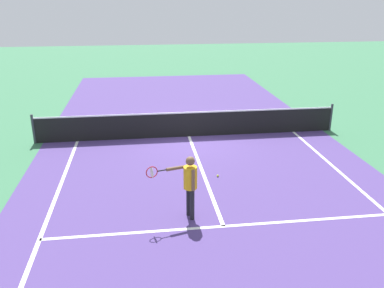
# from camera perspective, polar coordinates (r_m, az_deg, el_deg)

# --- Properties ---
(ground_plane) EXTENTS (60.00, 60.00, 0.00)m
(ground_plane) POSITION_cam_1_polar(r_m,az_deg,el_deg) (15.36, -0.43, 1.07)
(ground_plane) COLOR #38724C
(court_surface_inbounds) EXTENTS (10.62, 24.40, 0.00)m
(court_surface_inbounds) POSITION_cam_1_polar(r_m,az_deg,el_deg) (15.36, -0.43, 1.07)
(court_surface_inbounds) COLOR #4C387A
(court_surface_inbounds) RESTS_ON ground_plane
(line_sideline_left) EXTENTS (0.10, 11.89, 0.01)m
(line_sideline_left) POSITION_cam_1_polar(r_m,az_deg,el_deg) (10.10, -20.08, -11.06)
(line_sideline_left) COLOR white
(line_sideline_left) RESTS_ON ground_plane
(line_sideline_right) EXTENTS (0.10, 11.89, 0.01)m
(line_sideline_right) POSITION_cam_1_polar(r_m,az_deg,el_deg) (11.48, 24.66, -7.82)
(line_sideline_right) COLOR white
(line_sideline_right) RESTS_ON ground_plane
(line_service_near) EXTENTS (8.22, 0.10, 0.01)m
(line_service_near) POSITION_cam_1_polar(r_m,az_deg,el_deg) (9.62, 4.44, -11.43)
(line_service_near) COLOR white
(line_service_near) RESTS_ON ground_plane
(line_center_service) EXTENTS (0.10, 6.40, 0.01)m
(line_center_service) POSITION_cam_1_polar(r_m,az_deg,el_deg) (12.41, 1.42, -3.73)
(line_center_service) COLOR white
(line_center_service) RESTS_ON ground_plane
(net) EXTENTS (11.28, 0.09, 1.07)m
(net) POSITION_cam_1_polar(r_m,az_deg,el_deg) (15.20, -0.44, 2.82)
(net) COLOR #33383D
(net) RESTS_ON ground_plane
(player_near) EXTENTS (1.19, 0.41, 1.57)m
(player_near) POSITION_cam_1_polar(r_m,az_deg,el_deg) (9.50, -0.41, -5.16)
(player_near) COLOR black
(player_near) RESTS_ON ground_plane
(tennis_ball_mid_court) EXTENTS (0.07, 0.07, 0.07)m
(tennis_ball_mid_court) POSITION_cam_1_polar(r_m,az_deg,el_deg) (12.01, 3.63, -4.46)
(tennis_ball_mid_court) COLOR #CCE033
(tennis_ball_mid_court) RESTS_ON ground_plane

